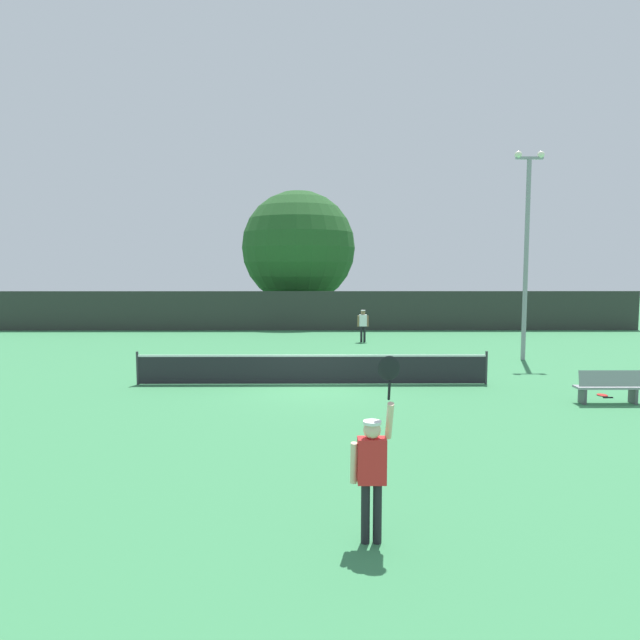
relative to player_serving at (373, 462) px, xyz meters
The scene contains 11 objects.
ground_plane 10.43m from the player_serving, 94.89° to the left, with size 120.00×120.00×0.00m, color #387F4C.
tennis_net 10.39m from the player_serving, 94.89° to the left, with size 11.27×0.08×1.07m.
perimeter_fence 26.37m from the player_serving, 91.92° to the left, with size 39.67×0.12×2.39m, color #2D332D.
player_serving is the anchor object (origin of this frame).
player_receiving 20.87m from the player_serving, 85.54° to the left, with size 0.57×0.24×1.64m.
tennis_ball 12.63m from the player_serving, 83.41° to the left, with size 0.07×0.07×0.07m, color #CCE033.
spare_racket 11.58m from the player_serving, 48.65° to the left, with size 0.28×0.52×0.04m.
courtside_bench 10.60m from the player_serving, 46.59° to the left, with size 1.80×0.44×0.95m.
light_pole 17.44m from the player_serving, 63.08° to the left, with size 1.18×0.28×8.37m.
large_tree 31.41m from the player_serving, 93.66° to the left, with size 7.77×7.77×9.08m.
parked_car_near 34.47m from the player_serving, 75.44° to the left, with size 2.31×4.37×1.69m.
Camera 1 is at (0.14, -17.46, 3.65)m, focal length 30.99 mm.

